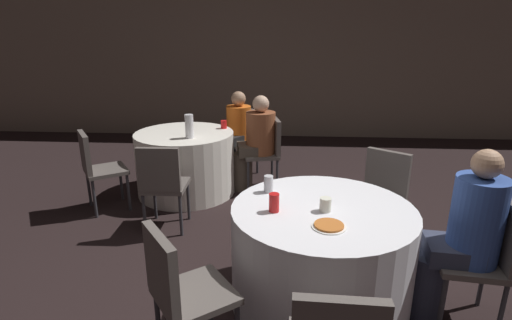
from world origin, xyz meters
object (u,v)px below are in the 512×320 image
object	(u,v)px
chair_far_southwest	(96,164)
chair_near_northeast	(382,191)
pizza_plate_near	(329,226)
table_far	(186,163)
bottle_far	(189,126)
table_near	(321,257)
person_floral_shirt	(255,143)
person_blue_shirt	(460,240)
soda_can_red	(274,203)
chair_near_southwest	(179,286)
person_orange_shirt	(235,135)
soda_can_silver	(269,184)
chair_far_east	(268,147)
chair_far_northeast	(244,135)
chair_near_east	(486,251)
chair_far_south	(162,180)

from	to	relation	value
chair_far_southwest	chair_near_northeast	bearing A→B (deg)	44.34
pizza_plate_near	table_far	bearing A→B (deg)	122.50
chair_near_northeast	bottle_far	size ratio (longest dim) A/B	3.33
table_near	person_floral_shirt	world-z (taller)	person_floral_shirt
person_blue_shirt	soda_can_red	distance (m)	1.19
chair_near_southwest	person_orange_shirt	size ratio (longest dim) A/B	0.78
soda_can_silver	chair_far_east	bearing A→B (deg)	92.17
chair_near_southwest	chair_far_northeast	xyz separation A→B (m)	(0.03, 3.29, 0.00)
person_orange_shirt	chair_near_northeast	bearing A→B (deg)	169.12
table_near	chair_far_northeast	distance (m)	2.80
chair_near_southwest	chair_near_east	xyz separation A→B (m)	(1.82, 0.48, 0.00)
chair_near_east	chair_far_northeast	world-z (taller)	same
table_near	chair_near_southwest	world-z (taller)	chair_near_southwest
chair_near_southwest	bottle_far	world-z (taller)	bottle_far
person_floral_shirt	person_blue_shirt	xyz separation A→B (m)	(1.44, -2.20, 0.01)
chair_near_southwest	bottle_far	size ratio (longest dim) A/B	3.33
pizza_plate_near	soda_can_red	bearing A→B (deg)	149.84
soda_can_red	bottle_far	world-z (taller)	bottle_far
chair_near_southwest	chair_far_southwest	distance (m)	2.41
person_orange_shirt	person_floral_shirt	bearing A→B (deg)	160.94
soda_can_silver	bottle_far	world-z (taller)	bottle_far
table_near	chair_far_south	bearing A→B (deg)	144.99
person_orange_shirt	soda_can_silver	distance (m)	2.38
chair_near_southwest	bottle_far	xyz separation A→B (m)	(-0.45, 2.31, 0.34)
chair_far_northeast	person_blue_shirt	distance (m)	3.23
table_near	soda_can_red	size ratio (longest dim) A/B	9.94
person_blue_shirt	soda_can_silver	bearing A→B (deg)	80.77
chair_near_southwest	pizza_plate_near	xyz separation A→B (m)	(0.82, 0.34, 0.22)
chair_near_southwest	person_orange_shirt	distance (m)	3.16
chair_near_east	person_orange_shirt	world-z (taller)	person_orange_shirt
soda_can_silver	bottle_far	bearing A→B (deg)	121.79
pizza_plate_near	person_orange_shirt	bearing A→B (deg)	107.60
chair_near_northeast	chair_near_east	distance (m)	1.05
chair_near_northeast	chair_far_northeast	xyz separation A→B (m)	(-1.37, 1.86, 0.00)
table_far	person_blue_shirt	bearing A→B (deg)	-42.27
chair_near_east	person_blue_shirt	size ratio (longest dim) A/B	0.73
chair_far_northeast	chair_far_east	xyz separation A→B (m)	(0.34, -0.56, 0.00)
chair_far_east	bottle_far	size ratio (longest dim) A/B	3.33
person_floral_shirt	chair_far_east	bearing A→B (deg)	-90.00
chair_far_east	person_floral_shirt	xyz separation A→B (m)	(-0.16, -0.03, 0.06)
soda_can_red	pizza_plate_near	bearing A→B (deg)	-30.16
chair_near_southwest	soda_can_red	xyz separation A→B (m)	(0.49, 0.53, 0.27)
person_orange_shirt	bottle_far	world-z (taller)	person_orange_shirt
soda_can_silver	chair_far_south	bearing A→B (deg)	144.67
person_orange_shirt	soda_can_red	world-z (taller)	person_orange_shirt
chair_near_east	pizza_plate_near	distance (m)	1.03
chair_far_southwest	chair_far_south	size ratio (longest dim) A/B	1.00
chair_near_southwest	person_orange_shirt	xyz separation A→B (m)	(-0.07, 3.16, 0.03)
table_far	chair_far_southwest	distance (m)	0.98
chair_far_northeast	chair_near_southwest	bearing A→B (deg)	128.10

